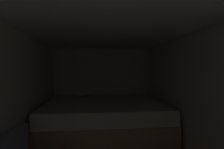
{
  "coord_description": "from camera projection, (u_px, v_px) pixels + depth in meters",
  "views": [
    {
      "loc": [
        -0.21,
        -0.59,
        1.44
      ],
      "look_at": [
        0.09,
        2.4,
        1.36
      ],
      "focal_mm": 28.65,
      "sensor_mm": 36.0,
      "label": 1
    }
  ],
  "objects": [
    {
      "name": "wall_back",
      "position": [
        102.0,
        86.0,
        4.71
      ],
      "size": [
        2.58,
        0.05,
        2.0
      ],
      "primitive_type": "cube",
      "color": "beige",
      "rests_on": "ground"
    },
    {
      "name": "wall_left",
      "position": [
        7.0,
        106.0,
        2.18
      ],
      "size": [
        0.05,
        4.79,
        2.0
      ],
      "primitive_type": "cube",
      "color": "beige",
      "rests_on": "ground"
    },
    {
      "name": "wall_right",
      "position": [
        203.0,
        102.0,
        2.43
      ],
      "size": [
        0.05,
        4.79,
        2.0
      ],
      "primitive_type": "cube",
      "color": "beige",
      "rests_on": "ground"
    },
    {
      "name": "ceiling_slab",
      "position": [
        110.0,
        24.0,
        2.27
      ],
      "size": [
        2.58,
        4.79,
        0.05
      ],
      "primitive_type": "cube",
      "color": "white",
      "rests_on": "wall_left"
    },
    {
      "name": "bed",
      "position": [
        104.0,
        120.0,
        3.69
      ],
      "size": [
        2.36,
        1.94,
        0.95
      ],
      "color": "tan",
      "rests_on": "ground"
    }
  ]
}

